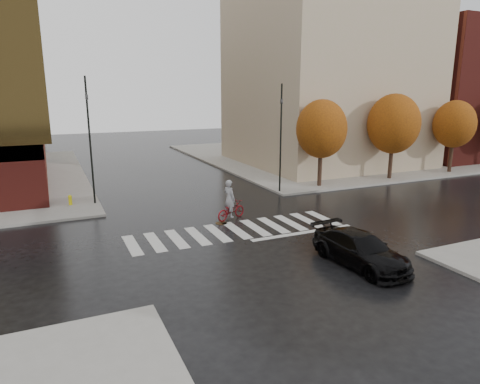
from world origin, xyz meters
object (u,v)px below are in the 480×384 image
object	(u,v)px
traffic_light_nw	(89,131)
traffic_light_ne	(281,131)
cyclist	(230,206)
sedan	(360,249)
fire_hydrant	(70,199)

from	to	relation	value
traffic_light_nw	traffic_light_ne	size ratio (longest dim) A/B	1.05
traffic_light_nw	cyclist	bearing A→B (deg)	51.42
sedan	fire_hydrant	world-z (taller)	sedan
traffic_light_ne	traffic_light_nw	bearing A→B (deg)	-3.17
sedan	traffic_light_ne	world-z (taller)	traffic_light_ne
traffic_light_nw	traffic_light_ne	distance (m)	12.76
traffic_light_nw	traffic_light_ne	world-z (taller)	traffic_light_nw
traffic_light_ne	cyclist	bearing A→B (deg)	43.63
traffic_light_nw	traffic_light_ne	bearing A→B (deg)	86.24
sedan	traffic_light_nw	distance (m)	17.97
cyclist	fire_hydrant	distance (m)	10.62
fire_hydrant	sedan	bearing A→B (deg)	-54.69
cyclist	traffic_light_ne	distance (m)	8.24
sedan	cyclist	size ratio (longest dim) A/B	2.07
fire_hydrant	cyclist	bearing A→B (deg)	-38.89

